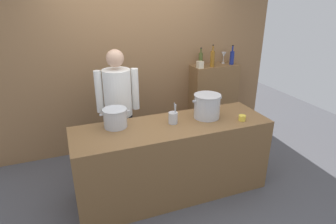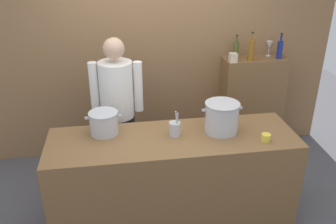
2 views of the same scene
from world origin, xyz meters
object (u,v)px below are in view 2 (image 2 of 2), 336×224
(spice_tin_cream, at_px, (233,57))
(wine_bottle_cobalt, at_px, (280,49))
(stockpot_small, at_px, (104,123))
(butter_jar, at_px, (266,137))
(wine_bottle_olive, at_px, (236,50))
(wine_bottle_amber, at_px, (251,50))
(wine_glass_tall, at_px, (269,45))
(stockpot_large, at_px, (222,117))
(chef, at_px, (117,104))
(utensil_crock, at_px, (175,129))

(spice_tin_cream, bearing_deg, wine_bottle_cobalt, 4.77)
(stockpot_small, height_order, butter_jar, stockpot_small)
(butter_jar, distance_m, wine_bottle_olive, 1.47)
(spice_tin_cream, bearing_deg, wine_bottle_amber, 5.35)
(wine_bottle_olive, distance_m, wine_glass_tall, 0.44)
(stockpot_large, relative_size, wine_glass_tall, 2.06)
(wine_bottle_olive, bearing_deg, wine_glass_tall, 5.63)
(butter_jar, bearing_deg, chef, 146.49)
(stockpot_small, xyz_separation_m, wine_bottle_olive, (1.56, 1.05, 0.32))
(stockpot_large, relative_size, wine_bottle_olive, 1.32)
(stockpot_small, distance_m, spice_tin_cream, 1.77)
(wine_bottle_olive, xyz_separation_m, spice_tin_cream, (-0.07, -0.13, -0.06))
(stockpot_large, xyz_separation_m, wine_bottle_amber, (0.65, 1.07, 0.30))
(chef, distance_m, stockpot_small, 0.50)
(wine_bottle_amber, height_order, wine_glass_tall, wine_bottle_amber)
(butter_jar, height_order, wine_bottle_cobalt, wine_bottle_cobalt)
(wine_bottle_amber, bearing_deg, wine_bottle_cobalt, 4.42)
(butter_jar, height_order, wine_glass_tall, wine_glass_tall)
(utensil_crock, distance_m, butter_jar, 0.80)
(stockpot_large, xyz_separation_m, spice_tin_cream, (0.43, 1.05, 0.23))
(utensil_crock, relative_size, wine_glass_tall, 1.41)
(utensil_crock, height_order, wine_glass_tall, wine_glass_tall)
(spice_tin_cream, bearing_deg, stockpot_small, -148.16)
(stockpot_large, xyz_separation_m, wine_bottle_cobalt, (1.02, 1.09, 0.29))
(stockpot_large, height_order, stockpot_small, stockpot_large)
(stockpot_large, bearing_deg, butter_jar, -34.51)
(wine_bottle_amber, bearing_deg, stockpot_small, -151.04)
(wine_glass_tall, bearing_deg, spice_tin_cream, -161.61)
(wine_bottle_cobalt, bearing_deg, butter_jar, -117.10)
(chef, distance_m, wine_bottle_olive, 1.58)
(chef, height_order, utensil_crock, chef)
(chef, relative_size, butter_jar, 20.45)
(stockpot_large, bearing_deg, spice_tin_cream, 67.61)
(wine_bottle_olive, xyz_separation_m, wine_bottle_amber, (0.15, -0.10, 0.02))
(butter_jar, distance_m, wine_bottle_amber, 1.40)
(butter_jar, xyz_separation_m, spice_tin_cream, (0.09, 1.28, 0.34))
(stockpot_large, height_order, spice_tin_cream, spice_tin_cream)
(stockpot_large, distance_m, wine_bottle_olive, 1.31)
(utensil_crock, height_order, wine_bottle_amber, wine_bottle_amber)
(stockpot_small, bearing_deg, wine_glass_tall, 28.72)
(stockpot_small, xyz_separation_m, utensil_crock, (0.62, -0.14, -0.04))
(butter_jar, bearing_deg, wine_bottle_amber, 76.48)
(utensil_crock, relative_size, spice_tin_cream, 2.46)
(stockpot_large, height_order, wine_bottle_olive, wine_bottle_olive)
(stockpot_small, distance_m, butter_jar, 1.44)
(chef, relative_size, stockpot_small, 5.11)
(stockpot_small, xyz_separation_m, wine_bottle_amber, (1.71, 0.94, 0.34))
(wine_bottle_olive, xyz_separation_m, wine_glass_tall, (0.43, 0.04, 0.02))
(wine_glass_tall, bearing_deg, wine_bottle_amber, -152.74)
(chef, xyz_separation_m, wine_bottle_cobalt, (1.94, 0.49, 0.37))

